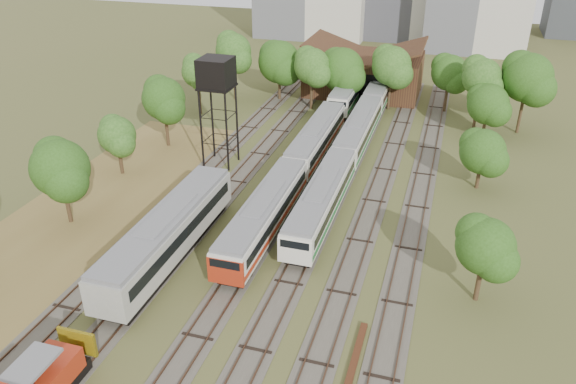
% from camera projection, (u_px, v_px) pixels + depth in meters
% --- Properties ---
extents(ground, '(240.00, 240.00, 0.00)m').
position_uv_depth(ground, '(206.00, 380.00, 33.33)').
color(ground, '#475123').
rests_on(ground, ground).
extents(dry_grass_patch, '(14.00, 60.00, 0.04)m').
position_uv_depth(dry_grass_patch, '(40.00, 257.00, 44.75)').
color(dry_grass_patch, brown).
rests_on(dry_grass_patch, ground).
extents(tracks, '(24.60, 80.00, 0.19)m').
position_uv_depth(tracks, '(306.00, 191.00, 54.66)').
color(tracks, '#4C473D').
rests_on(tracks, ground).
extents(railcar_red_set, '(2.77, 34.57, 3.42)m').
position_uv_depth(railcar_red_set, '(294.00, 172.00, 54.42)').
color(railcar_red_set, black).
rests_on(railcar_red_set, ground).
extents(railcar_green_set, '(2.72, 52.08, 3.36)m').
position_uv_depth(railcar_green_set, '(359.00, 131.00, 64.12)').
color(railcar_green_set, black).
rests_on(railcar_green_set, ground).
extents(railcar_rear, '(2.74, 16.08, 3.39)m').
position_uv_depth(railcar_rear, '(350.00, 91.00, 77.51)').
color(railcar_rear, black).
rests_on(railcar_rear, ground).
extents(old_grey_coach, '(3.17, 18.00, 3.93)m').
position_uv_depth(old_grey_coach, '(169.00, 234.00, 43.77)').
color(old_grey_coach, black).
rests_on(old_grey_coach, ground).
extents(water_tower, '(3.31, 3.31, 11.44)m').
position_uv_depth(water_tower, '(216.00, 76.00, 56.05)').
color(water_tower, black).
rests_on(water_tower, ground).
extents(rail_pile_far, '(0.44, 7.01, 0.23)m').
position_uv_depth(rail_pile_far, '(354.00, 361.00, 34.53)').
color(rail_pile_far, '#4E2816').
rests_on(rail_pile_far, ground).
extents(maintenance_shed, '(16.45, 11.55, 7.58)m').
position_uv_depth(maintenance_shed, '(364.00, 73.00, 81.34)').
color(maintenance_shed, '#391F15').
rests_on(maintenance_shed, ground).
extents(tree_band_left, '(7.97, 55.03, 8.96)m').
position_uv_depth(tree_band_left, '(53.00, 162.00, 47.92)').
color(tree_band_left, '#382616').
rests_on(tree_band_left, ground).
extents(tree_band_far, '(43.01, 10.43, 9.69)m').
position_uv_depth(tree_band_far, '(369.00, 68.00, 72.82)').
color(tree_band_far, '#382616').
rests_on(tree_band_far, ground).
extents(tree_band_right, '(5.12, 36.30, 6.61)m').
position_uv_depth(tree_band_right, '(486.00, 145.00, 54.34)').
color(tree_band_right, '#382616').
rests_on(tree_band_right, ground).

